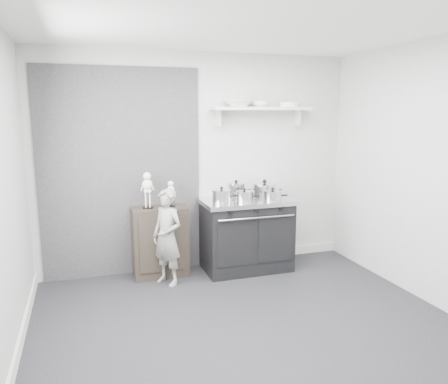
% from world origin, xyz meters
% --- Properties ---
extents(ground, '(4.00, 4.00, 0.00)m').
position_xyz_m(ground, '(0.00, 0.00, 0.00)').
color(ground, black).
rests_on(ground, ground).
extents(room_shell, '(4.02, 3.62, 2.71)m').
position_xyz_m(room_shell, '(-0.09, 0.15, 1.64)').
color(room_shell, '#ABABA9').
rests_on(room_shell, ground).
extents(wall_shelf, '(1.30, 0.26, 0.24)m').
position_xyz_m(wall_shelf, '(0.80, 1.68, 2.01)').
color(wall_shelf, silver).
rests_on(wall_shelf, room_shell).
extents(stove, '(1.13, 0.71, 0.91)m').
position_xyz_m(stove, '(0.53, 1.48, 0.46)').
color(stove, black).
rests_on(stove, ground).
extents(side_cabinet, '(0.65, 0.38, 0.85)m').
position_xyz_m(side_cabinet, '(-0.55, 1.61, 0.42)').
color(side_cabinet, black).
rests_on(side_cabinet, ground).
extents(child, '(0.46, 0.49, 1.12)m').
position_xyz_m(child, '(-0.51, 1.30, 0.56)').
color(child, gray).
rests_on(child, ground).
extents(pot_front_left, '(0.31, 0.23, 0.19)m').
position_xyz_m(pot_front_left, '(0.18, 1.39, 0.99)').
color(pot_front_left, silver).
rests_on(pot_front_left, stove).
extents(pot_back_left, '(0.32, 0.23, 0.22)m').
position_xyz_m(pot_back_left, '(0.45, 1.63, 1.00)').
color(pot_back_left, silver).
rests_on(pot_back_left, stove).
extents(pot_back_right, '(0.39, 0.30, 0.22)m').
position_xyz_m(pot_back_right, '(0.80, 1.55, 1.00)').
color(pot_back_right, silver).
rests_on(pot_back_right, stove).
extents(pot_front_right, '(0.31, 0.22, 0.16)m').
position_xyz_m(pot_front_right, '(0.80, 1.29, 0.97)').
color(pot_front_right, silver).
rests_on(pot_front_right, stove).
extents(pot_front_center, '(0.30, 0.21, 0.16)m').
position_xyz_m(pot_front_center, '(0.45, 1.35, 0.97)').
color(pot_front_center, silver).
rests_on(pot_front_center, stove).
extents(skeleton_full, '(0.14, 0.09, 0.50)m').
position_xyz_m(skeleton_full, '(-0.68, 1.61, 1.10)').
color(skeleton_full, white).
rests_on(skeleton_full, side_cabinet).
extents(skeleton_torso, '(0.10, 0.06, 0.36)m').
position_xyz_m(skeleton_torso, '(-0.40, 1.61, 1.03)').
color(skeleton_torso, white).
rests_on(skeleton_torso, side_cabinet).
extents(bowl_large, '(0.33, 0.33, 0.08)m').
position_xyz_m(bowl_large, '(0.48, 1.67, 2.08)').
color(bowl_large, white).
rests_on(bowl_large, wall_shelf).
extents(bowl_small, '(0.22, 0.22, 0.07)m').
position_xyz_m(bowl_small, '(0.77, 1.67, 2.07)').
color(bowl_small, white).
rests_on(bowl_small, wall_shelf).
extents(plate_stack, '(0.26, 0.26, 0.06)m').
position_xyz_m(plate_stack, '(1.18, 1.67, 2.07)').
color(plate_stack, silver).
rests_on(plate_stack, wall_shelf).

